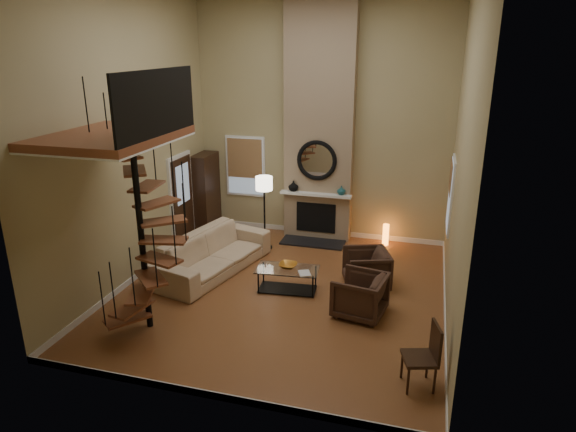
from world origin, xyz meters
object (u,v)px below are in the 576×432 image
(armchair_far, at_px, (364,296))
(coffee_table, at_px, (287,277))
(sofa, at_px, (213,253))
(floor_lamp, at_px, (264,189))
(side_chair, at_px, (426,353))
(hutch, at_px, (206,193))
(accent_lamp, at_px, (386,235))
(armchair_near, at_px, (370,269))

(armchair_far, distance_m, coffee_table, 1.63)
(sofa, relative_size, floor_lamp, 1.64)
(armchair_far, xyz_separation_m, side_chair, (1.07, -1.73, 0.17))
(hutch, bearing_deg, armchair_far, -36.13)
(hutch, xyz_separation_m, accent_lamp, (4.47, 0.17, -0.70))
(hutch, xyz_separation_m, sofa, (1.15, -2.25, -0.55))
(armchair_near, height_order, floor_lamp, floor_lamp)
(armchair_far, bearing_deg, sofa, -96.70)
(side_chair, bearing_deg, sofa, 148.01)
(side_chair, bearing_deg, hutch, 137.92)
(armchair_far, relative_size, floor_lamp, 0.50)
(armchair_far, distance_m, side_chair, 2.04)
(hutch, distance_m, side_chair, 7.42)
(armchair_near, distance_m, accent_lamp, 2.24)
(coffee_table, bearing_deg, floor_lamp, 119.48)
(armchair_near, relative_size, floor_lamp, 0.49)
(coffee_table, height_order, side_chair, side_chair)
(coffee_table, bearing_deg, armchair_near, 22.96)
(sofa, xyz_separation_m, armchair_near, (3.24, 0.19, -0.04))
(hutch, relative_size, armchair_near, 2.38)
(armchair_near, relative_size, accent_lamp, 1.65)
(armchair_near, relative_size, armchair_far, 0.99)
(side_chair, bearing_deg, coffee_table, 139.04)
(armchair_far, height_order, side_chair, side_chair)
(floor_lamp, bearing_deg, accent_lamp, 19.63)
(sofa, xyz_separation_m, accent_lamp, (3.32, 2.42, -0.15))
(hutch, height_order, accent_lamp, hutch)
(sofa, xyz_separation_m, armchair_far, (3.27, -0.98, -0.04))
(accent_lamp, distance_m, side_chair, 5.24)
(sofa, bearing_deg, armchair_near, -72.93)
(sofa, xyz_separation_m, coffee_table, (1.74, -0.45, -0.11))
(sofa, distance_m, accent_lamp, 4.11)
(armchair_near, xyz_separation_m, armchair_far, (0.04, -1.17, 0.00))
(coffee_table, xyz_separation_m, side_chair, (2.61, -2.26, 0.24))
(coffee_table, relative_size, floor_lamp, 0.73)
(hutch, bearing_deg, accent_lamp, 2.21)
(armchair_near, bearing_deg, side_chair, 1.17)
(floor_lamp, distance_m, side_chair, 5.65)
(coffee_table, distance_m, accent_lamp, 3.28)
(hutch, relative_size, armchair_far, 2.34)
(hutch, xyz_separation_m, coffee_table, (2.89, -2.70, -0.67))
(floor_lamp, bearing_deg, side_chair, -48.56)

